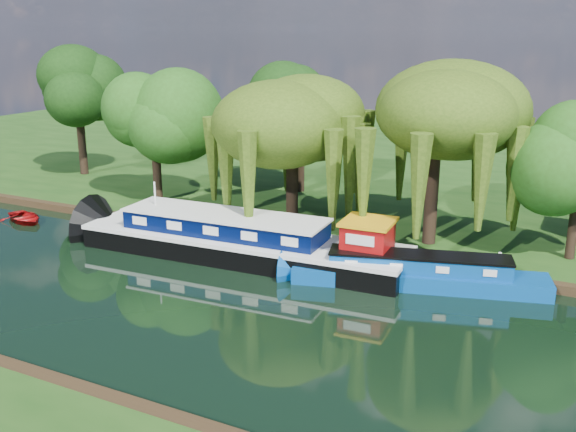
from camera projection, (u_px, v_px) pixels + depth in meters
The scene contains 12 objects.
ground at pixel (247, 312), 27.40m from camera, with size 120.00×120.00×0.00m, color black.
far_bank at pixel (440, 163), 56.53m from camera, with size 120.00×52.00×0.45m, color #16390F.
dutch_barge at pixel (244, 241), 33.62m from camera, with size 17.94×4.87×3.75m.
narrowboat at pixel (419, 274), 29.96m from camera, with size 11.90×5.01×1.72m.
red_dinghy at pixel (25, 222), 40.21m from camera, with size 2.34×3.28×0.68m, color maroon.
willow_left at pixel (292, 124), 36.31m from camera, with size 6.86×6.86×8.22m.
willow_right at pixel (436, 125), 33.05m from camera, with size 7.22×7.22×8.80m.
tree_far_left at pixel (154, 115), 41.60m from camera, with size 5.26×5.26×8.48m.
tree_far_back at pixel (78, 94), 49.70m from camera, with size 5.37×5.37×9.03m.
tree_far_mid at pixel (301, 111), 44.36m from camera, with size 5.05×5.05×8.26m.
lamppost at pixel (349, 202), 35.52m from camera, with size 0.36×0.36×2.56m.
mooring_posts at pixel (317, 235), 34.56m from camera, with size 19.16×0.16×1.00m.
Camera 1 is at (12.80, -21.71, 11.63)m, focal length 40.00 mm.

